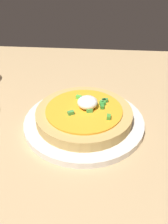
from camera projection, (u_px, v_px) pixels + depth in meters
dining_table at (47, 125)px, 58.59cm from camera, size 90.09×82.85×2.65cm
plate at (84, 122)px, 56.19cm from camera, size 26.40×26.40×1.47cm
pizza at (84, 114)px, 54.97cm from camera, size 20.95×20.95×5.28cm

